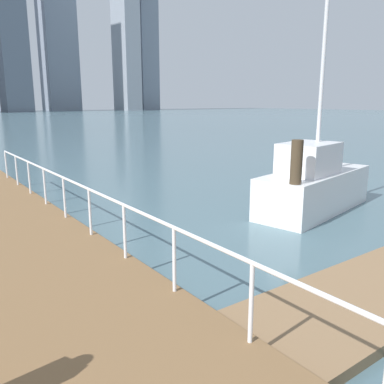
{
  "coord_description": "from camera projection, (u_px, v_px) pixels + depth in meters",
  "views": [
    {
      "loc": [
        -6.36,
        8.57,
        3.33
      ],
      "look_at": [
        -1.44,
        15.36,
        1.43
      ],
      "focal_mm": 37.53,
      "sensor_mm": 36.0,
      "label": 1
    }
  ],
  "objects": [
    {
      "name": "skyline_tower_5",
      "position": [
        58.0,
        49.0,
        147.77
      ],
      "size": [
        12.59,
        10.11,
        44.23
      ],
      "primitive_type": "cube",
      "rotation": [
        0.0,
        0.0,
        0.08
      ],
      "color": "gray",
      "rests_on": "ground_plane"
    },
    {
      "name": "moored_boat_1",
      "position": [
        313.0,
        184.0,
        12.29
      ],
      "size": [
        4.94,
        2.56,
        9.64
      ],
      "color": "white",
      "rests_on": "ground_plane"
    },
    {
      "name": "dock_piling_2",
      "position": [
        295.0,
        186.0,
        10.44
      ],
      "size": [
        0.3,
        0.3,
        2.38
      ],
      "primitive_type": "cylinder",
      "color": "#473826",
      "rests_on": "ground_plane"
    },
    {
      "name": "skyline_tower_7",
      "position": [
        141.0,
        4.0,
        158.72
      ],
      "size": [
        8.39,
        12.98,
        81.94
      ],
      "primitive_type": "cube",
      "rotation": [
        0.0,
        0.0,
        0.04
      ],
      "color": "gray",
      "rests_on": "ground_plane"
    },
    {
      "name": "skyline_tower_4",
      "position": [
        11.0,
        37.0,
        125.77
      ],
      "size": [
        9.1,
        8.04,
        46.05
      ],
      "primitive_type": "cube",
      "rotation": [
        0.0,
        0.0,
        0.08
      ],
      "color": "slate",
      "rests_on": "ground_plane"
    },
    {
      "name": "ground_plane",
      "position": [
        146.0,
        204.0,
        13.4
      ],
      "size": [
        300.0,
        300.0,
        0.0
      ],
      "primitive_type": "plane",
      "color": "slate"
    },
    {
      "name": "dock_piling_0",
      "position": [
        300.0,
        187.0,
        11.98
      ],
      "size": [
        0.33,
        0.33,
        1.64
      ],
      "primitive_type": "cylinder",
      "color": "brown",
      "rests_on": "ground_plane"
    },
    {
      "name": "skyline_tower_6",
      "position": [
        125.0,
        9.0,
        147.98
      ],
      "size": [
        6.44,
        12.77,
        73.56
      ],
      "primitive_type": "cube",
      "rotation": [
        0.0,
        0.0,
        -0.03
      ],
      "color": "#8C939E",
      "rests_on": "ground_plane"
    },
    {
      "name": "boardwalk_railing",
      "position": [
        310.0,
        308.0,
        4.14
      ],
      "size": [
        0.06,
        29.0,
        1.08
      ],
      "color": "white",
      "rests_on": "boardwalk"
    }
  ]
}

